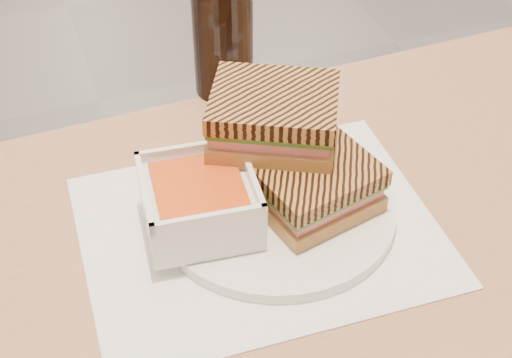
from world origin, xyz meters
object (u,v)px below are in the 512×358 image
object	(u,v)px
main_table	(309,357)
panini_lower	(316,186)
cola_glass	(223,34)
plate	(276,207)
soup_bowl	(200,203)

from	to	relation	value
main_table	panini_lower	xyz separation A→B (m)	(0.04, 0.09, 0.16)
panini_lower	cola_glass	distance (m)	0.27
plate	panini_lower	xyz separation A→B (m)	(0.04, -0.02, 0.03)
soup_bowl	plate	bearing A→B (deg)	0.91
soup_bowl	cola_glass	world-z (taller)	cola_glass
plate	main_table	bearing A→B (deg)	-90.90
soup_bowl	panini_lower	bearing A→B (deg)	-7.43
main_table	cola_glass	distance (m)	0.41
panini_lower	cola_glass	bearing A→B (deg)	93.50
main_table	plate	bearing A→B (deg)	89.10
soup_bowl	panini_lower	distance (m)	0.12
main_table	panini_lower	world-z (taller)	panini_lower
main_table	plate	size ratio (longest dim) A/B	4.75
plate	soup_bowl	world-z (taller)	soup_bowl
main_table	soup_bowl	bearing A→B (deg)	126.89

